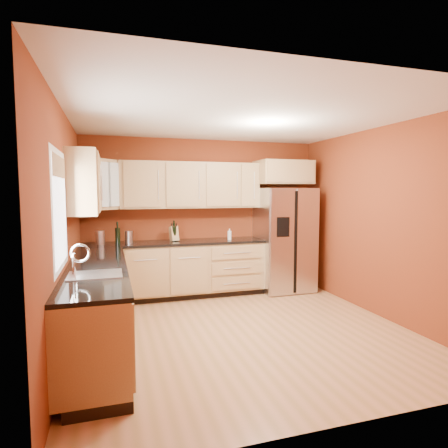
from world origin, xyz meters
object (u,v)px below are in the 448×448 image
at_px(refrigerator, 284,239).
at_px(canister_left, 100,238).
at_px(soap_dispenser, 229,234).
at_px(wine_bottle_a, 174,231).
at_px(knife_block, 174,234).

height_order(refrigerator, canister_left, refrigerator).
bearing_deg(refrigerator, soap_dispenser, 178.95).
distance_m(refrigerator, soap_dispenser, 1.00).
relative_size(refrigerator, canister_left, 8.44).
bearing_deg(canister_left, refrigerator, -0.83).
bearing_deg(wine_bottle_a, soap_dispenser, -5.04).
distance_m(canister_left, wine_bottle_a, 1.14).
height_order(refrigerator, knife_block, refrigerator).
distance_m(canister_left, soap_dispenser, 2.05).
bearing_deg(wine_bottle_a, refrigerator, -2.97).
xyz_separation_m(refrigerator, knife_block, (-1.91, 0.12, 0.15)).
distance_m(refrigerator, canister_left, 3.05).
xyz_separation_m(refrigerator, canister_left, (-3.04, 0.04, 0.14)).
relative_size(canister_left, wine_bottle_a, 0.63).
bearing_deg(soap_dispenser, canister_left, 179.27).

